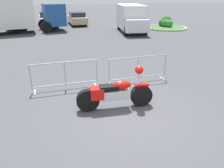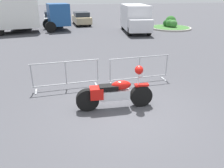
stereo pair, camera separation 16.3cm
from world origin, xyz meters
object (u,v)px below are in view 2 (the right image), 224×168
(parked_car_black, at_px, (23,19))
(parked_car_white, at_px, (53,18))
(motorcycle, at_px, (115,93))
(box_truck, at_px, (18,13))
(parked_car_tan, at_px, (81,18))
(crowd_barrier_near, at_px, (66,75))
(crowd_barrier_far, at_px, (139,69))
(delivery_van, at_px, (135,18))
(pedestrian, at_px, (142,14))

(parked_car_black, relative_size, parked_car_white, 1.01)
(motorcycle, relative_size, box_truck, 0.30)
(box_truck, height_order, parked_car_tan, box_truck)
(crowd_barrier_near, bearing_deg, parked_car_tan, 82.89)
(motorcycle, relative_size, crowd_barrier_far, 0.96)
(crowd_barrier_far, relative_size, delivery_van, 0.48)
(box_truck, bearing_deg, parked_car_tan, 24.58)
(parked_car_black, bearing_deg, crowd_barrier_near, -170.69)
(parked_car_white, bearing_deg, pedestrian, -91.94)
(crowd_barrier_near, relative_size, parked_car_black, 0.55)
(parked_car_black, height_order, pedestrian, pedestrian)
(parked_car_tan, height_order, pedestrian, pedestrian)
(motorcycle, xyz_separation_m, delivery_van, (4.98, 13.30, 0.73))
(delivery_van, xyz_separation_m, parked_car_black, (-10.28, 5.19, -0.48))
(delivery_van, bearing_deg, parked_car_white, -120.92)
(box_truck, bearing_deg, motorcycle, -81.10)
(parked_car_black, relative_size, parked_car_tan, 1.11)
(parked_car_white, bearing_deg, crowd_barrier_far, -171.47)
(crowd_barrier_near, relative_size, parked_car_white, 0.55)
(crowd_barrier_far, height_order, parked_car_white, parked_car_white)
(box_truck, height_order, parked_car_black, box_truck)
(parked_car_tan, bearing_deg, parked_car_white, 87.83)
(parked_car_black, xyz_separation_m, pedestrian, (13.06, 0.71, 0.16))
(parked_car_tan, bearing_deg, delivery_van, -146.74)
(crowd_barrier_far, distance_m, parked_car_tan, 17.14)
(crowd_barrier_near, relative_size, delivery_van, 0.48)
(crowd_barrier_far, xyz_separation_m, parked_car_black, (-6.72, 16.65, 0.20))
(crowd_barrier_far, bearing_deg, crowd_barrier_near, 180.00)
(pedestrian, bearing_deg, box_truck, -69.73)
(delivery_van, distance_m, parked_car_black, 11.52)
(parked_car_black, distance_m, parked_car_tan, 6.03)
(motorcycle, distance_m, pedestrian, 20.71)
(crowd_barrier_near, xyz_separation_m, parked_car_tan, (2.13, 17.12, 0.13))
(pedestrian, bearing_deg, motorcycle, -19.61)
(parked_car_black, bearing_deg, parked_car_white, -86.38)
(motorcycle, bearing_deg, box_truck, 111.05)
(crowd_barrier_near, bearing_deg, crowd_barrier_far, 0.00)
(parked_car_black, bearing_deg, box_truck, -179.16)
(motorcycle, distance_m, parked_car_tan, 18.97)
(motorcycle, bearing_deg, parked_car_black, 108.62)
(delivery_van, relative_size, parked_car_tan, 1.27)
(box_truck, xyz_separation_m, parked_car_tan, (5.73, 3.88, -0.95))
(parked_car_black, xyz_separation_m, parked_car_white, (3.00, 0.39, -0.01))
(crowd_barrier_near, bearing_deg, delivery_van, 60.80)
(motorcycle, xyz_separation_m, crowd_barrier_near, (-1.42, 1.83, 0.04))
(delivery_van, bearing_deg, pedestrian, 161.27)
(crowd_barrier_far, xyz_separation_m, pedestrian, (6.34, 17.36, 0.36))
(delivery_van, relative_size, parked_car_black, 1.15)
(crowd_barrier_near, height_order, parked_car_tan, parked_car_tan)
(delivery_van, xyz_separation_m, parked_car_tan, (-4.27, 5.66, -0.56))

